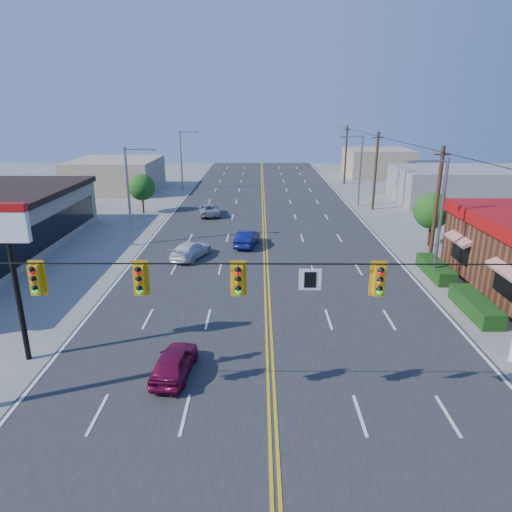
{
  "coord_description": "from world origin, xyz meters",
  "views": [
    {
      "loc": [
        -0.51,
        -14.22,
        10.94
      ],
      "look_at": [
        -0.69,
        12.42,
        2.2
      ],
      "focal_mm": 32.0,
      "sensor_mm": 36.0,
      "label": 1
    }
  ],
  "objects_px": {
    "car_magenta": "(174,363)",
    "car_silver": "(209,210)",
    "signal_span": "(270,295)",
    "car_blue": "(247,239)",
    "car_white": "(191,251)",
    "pizza_hut_sign": "(10,250)"
  },
  "relations": [
    {
      "from": "signal_span",
      "to": "car_silver",
      "type": "height_order",
      "value": "signal_span"
    },
    {
      "from": "car_blue",
      "to": "car_silver",
      "type": "bearing_deg",
      "value": -57.0
    },
    {
      "from": "signal_span",
      "to": "car_magenta",
      "type": "xyz_separation_m",
      "value": [
        -3.97,
        2.67,
        -4.28
      ]
    },
    {
      "from": "car_blue",
      "to": "car_silver",
      "type": "xyz_separation_m",
      "value": [
        -4.25,
        11.07,
        -0.02
      ]
    },
    {
      "from": "pizza_hut_sign",
      "to": "car_blue",
      "type": "xyz_separation_m",
      "value": [
        9.52,
        17.66,
        -4.54
      ]
    },
    {
      "from": "car_white",
      "to": "signal_span",
      "type": "bearing_deg",
      "value": 127.16
    },
    {
      "from": "car_white",
      "to": "car_silver",
      "type": "relative_size",
      "value": 0.95
    },
    {
      "from": "car_white",
      "to": "car_blue",
      "type": "bearing_deg",
      "value": -122.45
    },
    {
      "from": "signal_span",
      "to": "pizza_hut_sign",
      "type": "height_order",
      "value": "signal_span"
    },
    {
      "from": "pizza_hut_sign",
      "to": "car_blue",
      "type": "distance_m",
      "value": 20.57
    },
    {
      "from": "signal_span",
      "to": "car_silver",
      "type": "distance_m",
      "value": 33.48
    },
    {
      "from": "signal_span",
      "to": "car_blue",
      "type": "height_order",
      "value": "signal_span"
    },
    {
      "from": "car_blue",
      "to": "car_white",
      "type": "bearing_deg",
      "value": 49.01
    },
    {
      "from": "car_blue",
      "to": "car_silver",
      "type": "distance_m",
      "value": 11.86
    },
    {
      "from": "car_blue",
      "to": "pizza_hut_sign",
      "type": "bearing_deg",
      "value": 73.67
    },
    {
      "from": "pizza_hut_sign",
      "to": "car_magenta",
      "type": "height_order",
      "value": "pizza_hut_sign"
    },
    {
      "from": "car_silver",
      "to": "car_blue",
      "type": "bearing_deg",
      "value": 102.41
    },
    {
      "from": "signal_span",
      "to": "car_blue",
      "type": "xyz_separation_m",
      "value": [
        -1.36,
        21.66,
        -4.24
      ]
    },
    {
      "from": "car_magenta",
      "to": "car_blue",
      "type": "xyz_separation_m",
      "value": [
        2.61,
        18.99,
        0.04
      ]
    },
    {
      "from": "pizza_hut_sign",
      "to": "car_white",
      "type": "distance_m",
      "value": 16.13
    },
    {
      "from": "car_magenta",
      "to": "car_silver",
      "type": "bearing_deg",
      "value": -81.38
    },
    {
      "from": "car_magenta",
      "to": "car_blue",
      "type": "distance_m",
      "value": 19.17
    }
  ]
}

